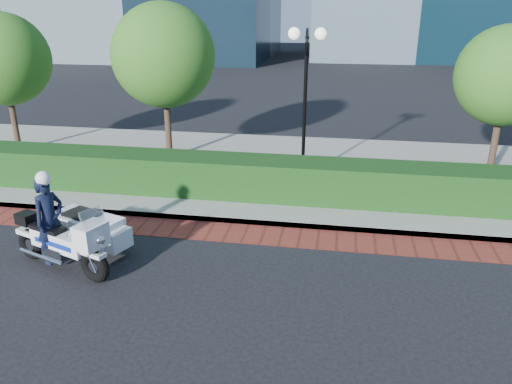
% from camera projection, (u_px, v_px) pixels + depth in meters
% --- Properties ---
extents(ground, '(120.00, 120.00, 0.00)m').
position_uv_depth(ground, '(231.00, 266.00, 10.05)').
color(ground, black).
rests_on(ground, ground).
extents(brick_strip, '(60.00, 1.00, 0.01)m').
position_uv_depth(brick_strip, '(245.00, 234.00, 11.43)').
color(brick_strip, maroon).
rests_on(brick_strip, ground).
extents(sidewalk, '(60.00, 8.00, 0.15)m').
position_uv_depth(sidewalk, '(272.00, 170.00, 15.55)').
color(sidewalk, gray).
rests_on(sidewalk, ground).
extents(hedge_main, '(18.00, 1.20, 1.00)m').
position_uv_depth(hedge_main, '(260.00, 178.00, 13.14)').
color(hedge_main, '#153311').
rests_on(hedge_main, sidewalk).
extents(lamppost, '(1.02, 0.70, 4.21)m').
position_uv_depth(lamppost, '(306.00, 81.00, 13.63)').
color(lamppost, black).
rests_on(lamppost, sidewalk).
extents(tree_a, '(3.00, 3.00, 4.58)m').
position_uv_depth(tree_a, '(4.00, 59.00, 16.32)').
color(tree_a, '#332319').
rests_on(tree_a, sidewalk).
extents(tree_b, '(3.20, 3.20, 4.89)m').
position_uv_depth(tree_b, '(164.00, 56.00, 15.37)').
color(tree_b, '#332319').
rests_on(tree_b, sidewalk).
extents(tree_c, '(2.80, 2.80, 4.30)m').
position_uv_depth(tree_c, '(506.00, 76.00, 13.93)').
color(tree_c, '#332319').
rests_on(tree_c, sidewalk).
extents(police_motorcycle, '(2.41, 2.19, 2.02)m').
position_uv_depth(police_motorcycle, '(70.00, 230.00, 10.00)').
color(police_motorcycle, black).
rests_on(police_motorcycle, ground).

